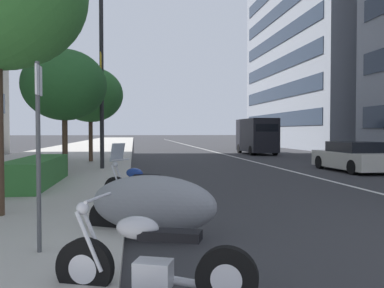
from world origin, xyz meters
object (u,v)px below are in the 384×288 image
delivery_van_ahead (256,135)px  street_lamp_with_banners (110,49)px  motorcycle_second_in_row (152,204)px  motorcycle_mid_row (139,188)px  motorcycle_by_sign_pole (151,263)px  street_tree_near_plaza_corner (90,95)px  street_tree_by_lamp_post (64,85)px  car_lead_in_lane (353,157)px  parking_sign_by_curb (38,138)px

delivery_van_ahead → street_lamp_with_banners: street_lamp_with_banners is taller
motorcycle_second_in_row → motorcycle_mid_row: motorcycle_mid_row is taller
motorcycle_by_sign_pole → street_lamp_with_banners: street_lamp_with_banners is taller
delivery_van_ahead → motorcycle_second_in_row: bearing=159.2°
motorcycle_second_in_row → delivery_van_ahead: delivery_van_ahead is taller
motorcycle_by_sign_pole → street_tree_near_plaza_corner: 18.82m
street_tree_near_plaza_corner → street_lamp_with_banners: bearing=-163.4°
motorcycle_second_in_row → delivery_van_ahead: bearing=-85.5°
motorcycle_second_in_row → street_tree_by_lamp_post: bearing=-47.6°
motorcycle_by_sign_pole → delivery_van_ahead: bearing=-89.9°
car_lead_in_lane → street_tree_by_lamp_post: size_ratio=0.86×
delivery_van_ahead → parking_sign_by_curb: 27.19m
car_lead_in_lane → street_lamp_with_banners: street_lamp_with_banners is taller
motorcycle_second_in_row → delivery_van_ahead: (23.94, -9.30, 0.90)m
parking_sign_by_curb → street_lamp_with_banners: size_ratio=0.29×
delivery_van_ahead → street_tree_by_lamp_post: size_ratio=1.03×
motorcycle_mid_row → delivery_van_ahead: size_ratio=0.34×
car_lead_in_lane → parking_sign_by_curb: 15.59m
street_lamp_with_banners → street_tree_near_plaza_corner: 4.91m
car_lead_in_lane → street_tree_near_plaza_corner: (5.82, 12.03, 3.16)m
motorcycle_mid_row → street_tree_near_plaza_corner: (13.05, 2.46, 3.34)m
delivery_van_ahead → car_lead_in_lane: bearing=-179.2°
car_lead_in_lane → motorcycle_mid_row: bearing=125.4°
street_tree_by_lamp_post → motorcycle_second_in_row: bearing=-163.4°
car_lead_in_lane → street_lamp_with_banners: 11.80m
car_lead_in_lane → parking_sign_by_curb: parking_sign_by_curb is taller
street_lamp_with_banners → street_tree_near_plaza_corner: (4.44, 1.33, -1.61)m
motorcycle_second_in_row → car_lead_in_lane: (10.06, -9.40, 0.06)m
motorcycle_second_in_row → street_tree_by_lamp_post: 11.24m
motorcycle_by_sign_pole → motorcycle_second_in_row: motorcycle_by_sign_pole is taller
car_lead_in_lane → parking_sign_by_curb: bearing=133.6°
parking_sign_by_curb → street_tree_by_lamp_post: bearing=7.7°
motorcycle_second_in_row → delivery_van_ahead: 25.70m
delivery_van_ahead → street_lamp_with_banners: size_ratio=0.58×
car_lead_in_lane → delivery_van_ahead: bearing=-1.2°
motorcycle_by_sign_pole → street_tree_near_plaza_corner: (18.34, 2.52, 3.38)m
street_tree_near_plaza_corner → street_tree_by_lamp_post: bearing=175.3°
motorcycle_mid_row → street_tree_by_lamp_post: bearing=-29.9°
parking_sign_by_curb → street_tree_near_plaza_corner: 17.04m
motorcycle_mid_row → street_tree_by_lamp_post: size_ratio=0.36×
parking_sign_by_curb → street_tree_by_lamp_post: street_tree_by_lamp_post is taller
motorcycle_second_in_row → street_tree_by_lamp_post: street_tree_by_lamp_post is taller
motorcycle_second_in_row → street_tree_near_plaza_corner: street_tree_near_plaza_corner is taller
motorcycle_mid_row → street_tree_by_lamp_post: street_tree_by_lamp_post is taller
motorcycle_by_sign_pole → delivery_van_ahead: 28.05m
motorcycle_by_sign_pole → car_lead_in_lane: bearing=-107.5°
car_lead_in_lane → parking_sign_by_curb: size_ratio=1.66×
motorcycle_mid_row → street_lamp_with_banners: street_lamp_with_banners is taller
car_lead_in_lane → parking_sign_by_curb: (-11.05, 10.95, 1.05)m
motorcycle_mid_row → motorcycle_second_in_row: bearing=132.4°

